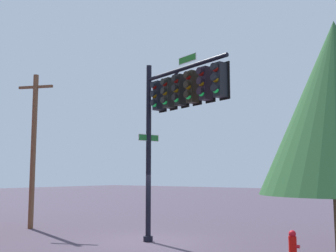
% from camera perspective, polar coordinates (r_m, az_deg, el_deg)
% --- Properties ---
extents(ground_plane, '(120.00, 120.00, 0.00)m').
position_cam_1_polar(ground_plane, '(16.16, -2.77, -15.66)').
color(ground_plane, '#463B4A').
extents(signal_pole_assembly, '(4.34, 1.91, 6.80)m').
position_cam_1_polar(signal_pole_assembly, '(14.67, 1.36, 3.41)').
color(signal_pole_assembly, black).
rests_on(signal_pole_assembly, ground_plane).
extents(utility_pole, '(1.70, 0.83, 7.35)m').
position_cam_1_polar(utility_pole, '(20.78, -18.10, -2.72)').
color(utility_pole, brown).
rests_on(utility_pole, ground_plane).
extents(fire_hydrant, '(0.33, 0.24, 0.83)m').
position_cam_1_polar(fire_hydrant, '(13.53, 16.86, -15.37)').
color(fire_hydrant, red).
rests_on(fire_hydrant, ground_plane).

